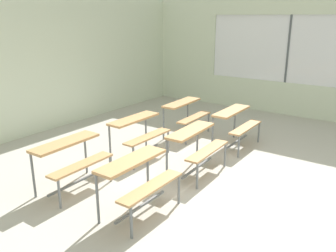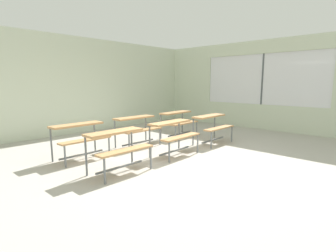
{
  "view_description": "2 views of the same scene",
  "coord_description": "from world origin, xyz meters",
  "px_view_note": "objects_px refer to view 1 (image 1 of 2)",
  "views": [
    {
      "loc": [
        -4.26,
        -2.29,
        2.52
      ],
      "look_at": [
        0.44,
        1.04,
        0.71
      ],
      "focal_mm": 37.61,
      "sensor_mm": 36.0,
      "label": 1
    },
    {
      "loc": [
        -3.8,
        -3.3,
        1.6
      ],
      "look_at": [
        0.06,
        0.3,
        0.72
      ],
      "focal_mm": 28.0,
      "sensor_mm": 36.0,
      "label": 2
    }
  ],
  "objects_px": {
    "desk_bench_r0c0": "(138,174)",
    "desk_bench_r1c2": "(186,110)",
    "desk_bench_r0c1": "(196,141)",
    "desk_bench_r1c1": "(139,128)",
    "desk_bench_r0c2": "(236,120)",
    "desk_bench_r1c0": "(71,154)"
  },
  "relations": [
    {
      "from": "desk_bench_r0c0",
      "to": "desk_bench_r1c2",
      "type": "height_order",
      "value": "same"
    },
    {
      "from": "desk_bench_r0c1",
      "to": "desk_bench_r1c2",
      "type": "relative_size",
      "value": 1.0
    },
    {
      "from": "desk_bench_r0c0",
      "to": "desk_bench_r1c1",
      "type": "xyz_separation_m",
      "value": [
        1.5,
        1.24,
        0.0
      ]
    },
    {
      "from": "desk_bench_r0c2",
      "to": "desk_bench_r1c1",
      "type": "bearing_deg",
      "value": 141.46
    },
    {
      "from": "desk_bench_r1c0",
      "to": "desk_bench_r0c1",
      "type": "bearing_deg",
      "value": -39.03
    },
    {
      "from": "desk_bench_r0c0",
      "to": "desk_bench_r0c2",
      "type": "distance_m",
      "value": 3.04
    },
    {
      "from": "desk_bench_r0c0",
      "to": "desk_bench_r0c2",
      "type": "relative_size",
      "value": 1.0
    },
    {
      "from": "desk_bench_r0c2",
      "to": "desk_bench_r0c0",
      "type": "bearing_deg",
      "value": -179.77
    },
    {
      "from": "desk_bench_r0c1",
      "to": "desk_bench_r1c0",
      "type": "xyz_separation_m",
      "value": [
        -1.56,
        1.22,
        0.0
      ]
    },
    {
      "from": "desk_bench_r1c1",
      "to": "desk_bench_r1c2",
      "type": "height_order",
      "value": "same"
    },
    {
      "from": "desk_bench_r1c0",
      "to": "desk_bench_r1c1",
      "type": "height_order",
      "value": "same"
    },
    {
      "from": "desk_bench_r0c0",
      "to": "desk_bench_r1c0",
      "type": "distance_m",
      "value": 1.26
    },
    {
      "from": "desk_bench_r0c0",
      "to": "desk_bench_r0c2",
      "type": "bearing_deg",
      "value": 0.72
    },
    {
      "from": "desk_bench_r0c1",
      "to": "desk_bench_r1c1",
      "type": "bearing_deg",
      "value": 88.64
    },
    {
      "from": "desk_bench_r0c2",
      "to": "desk_bench_r1c0",
      "type": "relative_size",
      "value": 0.99
    },
    {
      "from": "desk_bench_r0c1",
      "to": "desk_bench_r1c0",
      "type": "bearing_deg",
      "value": 139.88
    },
    {
      "from": "desk_bench_r0c0",
      "to": "desk_bench_r1c2",
      "type": "distance_m",
      "value": 3.29
    },
    {
      "from": "desk_bench_r0c1",
      "to": "desk_bench_r0c2",
      "type": "bearing_deg",
      "value": -2.08
    },
    {
      "from": "desk_bench_r0c1",
      "to": "desk_bench_r0c2",
      "type": "xyz_separation_m",
      "value": [
        1.53,
        0.0,
        0.0
      ]
    },
    {
      "from": "desk_bench_r1c0",
      "to": "desk_bench_r1c1",
      "type": "bearing_deg",
      "value": -1.37
    },
    {
      "from": "desk_bench_r0c0",
      "to": "desk_bench_r1c2",
      "type": "xyz_separation_m",
      "value": [
        3.05,
        1.22,
        0.0
      ]
    },
    {
      "from": "desk_bench_r1c0",
      "to": "desk_bench_r1c2",
      "type": "height_order",
      "value": "same"
    }
  ]
}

